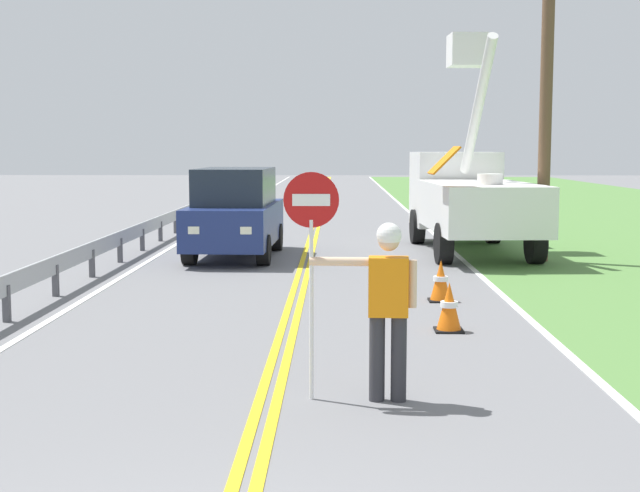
{
  "coord_description": "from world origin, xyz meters",
  "views": [
    {
      "loc": [
        0.7,
        -4.21,
        2.57
      ],
      "look_at": [
        0.46,
        8.06,
        1.2
      ],
      "focal_mm": 49.47,
      "sensor_mm": 36.0,
      "label": 1
    }
  ],
  "objects_px": {
    "utility_bucket_truck": "(468,195)",
    "stop_sign_paddle": "(311,234)",
    "flagger_worker": "(387,300)",
    "traffic_cone_lead": "(449,308)",
    "utility_pole_near": "(546,86)",
    "traffic_cone_mid": "(441,282)",
    "oncoming_suv_nearest": "(235,212)"
  },
  "relations": [
    {
      "from": "stop_sign_paddle",
      "to": "traffic_cone_mid",
      "type": "xyz_separation_m",
      "value": [
        2.0,
        5.86,
        -1.37
      ]
    },
    {
      "from": "stop_sign_paddle",
      "to": "utility_pole_near",
      "type": "xyz_separation_m",
      "value": [
        4.93,
        11.23,
        2.25
      ]
    },
    {
      "from": "stop_sign_paddle",
      "to": "traffic_cone_lead",
      "type": "distance_m",
      "value": 4.11
    },
    {
      "from": "utility_pole_near",
      "to": "oncoming_suv_nearest",
      "type": "bearing_deg",
      "value": 175.26
    },
    {
      "from": "flagger_worker",
      "to": "utility_pole_near",
      "type": "bearing_deg",
      "value": 69.71
    },
    {
      "from": "oncoming_suv_nearest",
      "to": "utility_pole_near",
      "type": "relative_size",
      "value": 0.62
    },
    {
      "from": "flagger_worker",
      "to": "traffic_cone_mid",
      "type": "relative_size",
      "value": 2.61
    },
    {
      "from": "traffic_cone_lead",
      "to": "flagger_worker",
      "type": "bearing_deg",
      "value": -107.2
    },
    {
      "from": "traffic_cone_lead",
      "to": "traffic_cone_mid",
      "type": "distance_m",
      "value": 2.45
    },
    {
      "from": "traffic_cone_mid",
      "to": "oncoming_suv_nearest",
      "type": "bearing_deg",
      "value": 124.8
    },
    {
      "from": "traffic_cone_lead",
      "to": "traffic_cone_mid",
      "type": "height_order",
      "value": "same"
    },
    {
      "from": "flagger_worker",
      "to": "traffic_cone_mid",
      "type": "xyz_separation_m",
      "value": [
        1.24,
        5.9,
        -0.71
      ]
    },
    {
      "from": "stop_sign_paddle",
      "to": "traffic_cone_mid",
      "type": "distance_m",
      "value": 6.34
    },
    {
      "from": "utility_bucket_truck",
      "to": "stop_sign_paddle",
      "type": "bearing_deg",
      "value": -104.95
    },
    {
      "from": "stop_sign_paddle",
      "to": "oncoming_suv_nearest",
      "type": "relative_size",
      "value": 0.5
    },
    {
      "from": "oncoming_suv_nearest",
      "to": "flagger_worker",
      "type": "bearing_deg",
      "value": -76.25
    },
    {
      "from": "utility_bucket_truck",
      "to": "traffic_cone_mid",
      "type": "xyz_separation_m",
      "value": [
        -1.54,
        -7.4,
        -1.08
      ]
    },
    {
      "from": "utility_pole_near",
      "to": "traffic_cone_lead",
      "type": "xyz_separation_m",
      "value": [
        -3.1,
        -7.82,
        -3.62
      ]
    },
    {
      "from": "utility_pole_near",
      "to": "traffic_cone_mid",
      "type": "xyz_separation_m",
      "value": [
        -2.93,
        -5.37,
        -3.62
      ]
    },
    {
      "from": "flagger_worker",
      "to": "stop_sign_paddle",
      "type": "xyz_separation_m",
      "value": [
        -0.77,
        0.04,
        0.66
      ]
    },
    {
      "from": "utility_bucket_truck",
      "to": "traffic_cone_lead",
      "type": "relative_size",
      "value": 9.86
    },
    {
      "from": "stop_sign_paddle",
      "to": "utility_bucket_truck",
      "type": "height_order",
      "value": "utility_bucket_truck"
    },
    {
      "from": "stop_sign_paddle",
      "to": "utility_bucket_truck",
      "type": "xyz_separation_m",
      "value": [
        3.54,
        13.26,
        -0.3
      ]
    },
    {
      "from": "utility_bucket_truck",
      "to": "traffic_cone_mid",
      "type": "distance_m",
      "value": 7.64
    },
    {
      "from": "traffic_cone_lead",
      "to": "oncoming_suv_nearest",
      "type": "bearing_deg",
      "value": 115.3
    },
    {
      "from": "oncoming_suv_nearest",
      "to": "utility_pole_near",
      "type": "distance_m",
      "value": 7.66
    },
    {
      "from": "traffic_cone_mid",
      "to": "utility_pole_near",
      "type": "bearing_deg",
      "value": 61.37
    },
    {
      "from": "utility_bucket_truck",
      "to": "traffic_cone_lead",
      "type": "bearing_deg",
      "value": -99.81
    },
    {
      "from": "flagger_worker",
      "to": "oncoming_suv_nearest",
      "type": "distance_m",
      "value": 12.21
    },
    {
      "from": "stop_sign_paddle",
      "to": "utility_pole_near",
      "type": "relative_size",
      "value": 0.31
    },
    {
      "from": "flagger_worker",
      "to": "traffic_cone_mid",
      "type": "height_order",
      "value": "flagger_worker"
    },
    {
      "from": "flagger_worker",
      "to": "traffic_cone_lead",
      "type": "bearing_deg",
      "value": 72.8
    }
  ]
}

